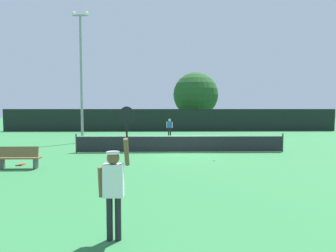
% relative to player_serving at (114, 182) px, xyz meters
% --- Properties ---
extents(ground_plane, '(120.00, 120.00, 0.00)m').
position_rel_player_serving_xyz_m(ground_plane, '(1.98, 11.08, -1.13)').
color(ground_plane, '#2D723D').
extents(tennis_net, '(11.95, 0.08, 1.07)m').
position_rel_player_serving_xyz_m(tennis_net, '(1.98, 11.08, -0.62)').
color(tennis_net, '#232328').
rests_on(tennis_net, ground).
extents(perimeter_fence, '(36.82, 0.12, 2.44)m').
position_rel_player_serving_xyz_m(perimeter_fence, '(1.98, 26.67, 0.09)').
color(perimeter_fence, black).
rests_on(perimeter_fence, ground).
extents(player_serving, '(0.67, 0.40, 2.56)m').
position_rel_player_serving_xyz_m(player_serving, '(0.00, 0.00, 0.00)').
color(player_serving, white).
rests_on(player_serving, ground).
extents(player_receiving, '(0.57, 0.23, 1.54)m').
position_rel_player_serving_xyz_m(player_receiving, '(1.64, 20.78, -0.20)').
color(player_receiving, blue).
rests_on(player_receiving, ground).
extents(tennis_ball, '(0.07, 0.07, 0.07)m').
position_rel_player_serving_xyz_m(tennis_ball, '(3.42, 8.24, -1.10)').
color(tennis_ball, '#CCE033').
rests_on(tennis_ball, ground).
extents(spare_racket, '(0.28, 0.52, 0.04)m').
position_rel_player_serving_xyz_m(spare_racket, '(-5.36, 7.57, -1.11)').
color(spare_racket, black).
rests_on(spare_racket, ground).
extents(courtside_bench, '(1.80, 0.44, 0.95)m').
position_rel_player_serving_xyz_m(courtside_bench, '(-5.06, 6.64, -0.65)').
color(courtside_bench, brown).
rests_on(courtside_bench, ground).
extents(light_pole, '(1.18, 0.28, 9.45)m').
position_rel_player_serving_xyz_m(light_pole, '(-4.92, 15.92, 4.17)').
color(light_pole, gray).
rests_on(light_pole, ground).
extents(large_tree, '(5.77, 5.77, 7.16)m').
position_rel_player_serving_xyz_m(large_tree, '(5.34, 32.03, 3.13)').
color(large_tree, brown).
rests_on(large_tree, ground).
extents(parked_car_near, '(2.24, 4.34, 1.69)m').
position_rel_player_serving_xyz_m(parked_car_near, '(-0.92, 35.02, -0.36)').
color(parked_car_near, '#B7B7BC').
rests_on(parked_car_near, ground).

